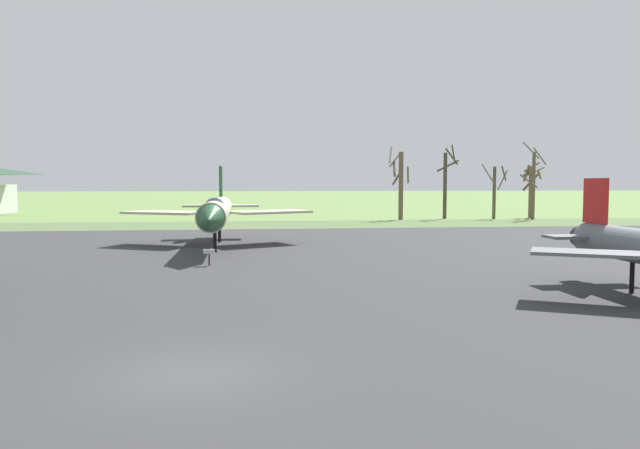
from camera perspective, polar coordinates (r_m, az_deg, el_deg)
The scene contains 10 objects.
ground_plane at distance 14.36m, azimuth -12.30°, elevation -13.97°, with size 600.00×600.00×0.00m, color #607F42.
asphalt_apron at distance 29.81m, azimuth -9.45°, elevation -4.50°, with size 94.28×52.84×0.05m, color #333335.
grass_verge_strip at distance 62.04m, azimuth -8.14°, elevation -0.07°, with size 154.28×12.00×0.06m, color #50643C.
jet_fighter_front_right at distance 40.65m, azimuth -9.84°, elevation 1.27°, with size 13.46×17.48×5.69m.
info_placard_front_right at distance 31.84m, azimuth -10.57°, elevation -2.90°, with size 0.63×0.28×0.94m.
bare_tree_far_left at distance 70.84m, azimuth 7.67°, elevation 4.05°, with size 2.84×2.79×8.76m.
bare_tree_left_of_center at distance 74.51m, azimuth 11.97°, elevation 4.08°, with size 2.49×3.48×8.96m.
bare_tree_center at distance 75.42m, azimuth 16.42°, elevation 3.22°, with size 3.09×2.88×6.66m.
bare_tree_right_of_center at distance 74.74m, azimuth 19.75°, elevation 3.86°, with size 3.17×3.16×9.24m.
bare_tree_far_right at distance 79.21m, azimuth 19.55°, elevation 3.31°, with size 2.60×2.93×6.65m.
Camera 1 is at (1.34, -13.60, 4.42)m, focal length 33.42 mm.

